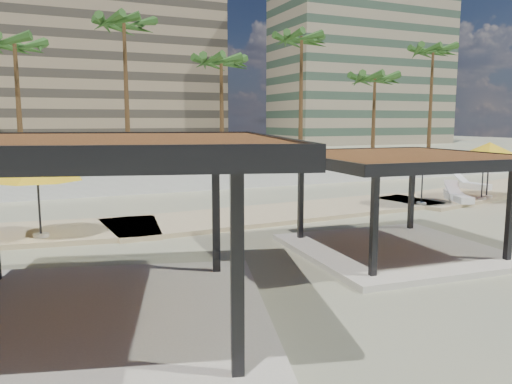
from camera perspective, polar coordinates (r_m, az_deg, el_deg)
ground at (r=15.71m, az=9.14°, el=-7.42°), size 200.00×200.00×0.00m
promenade at (r=23.16m, az=2.96°, el=-2.14°), size 44.45×7.97×0.24m
boundary_wall at (r=30.05m, az=-7.67°, el=1.21°), size 56.00×0.30×1.20m
building_mid at (r=92.04m, az=-16.59°, el=14.09°), size 38.00×16.00×30.40m
building_east at (r=97.62m, az=12.03°, el=15.66°), size 32.00×15.00×36.40m
pavilion_central at (r=16.28m, az=15.79°, el=-0.25°), size 6.74×6.74×3.18m
pavilion_west at (r=10.49m, az=-19.01°, el=-2.56°), size 9.48×9.48×3.89m
umbrella_b at (r=18.60m, az=-23.76°, el=2.33°), size 3.98×3.98×2.73m
umbrella_c at (r=27.94m, az=24.59°, el=3.42°), size 3.17×3.17×2.41m
umbrella_d at (r=25.11m, az=18.57°, el=3.36°), size 3.63×3.63×2.45m
umbrella_e at (r=28.64m, az=25.13°, el=4.37°), size 3.53×3.53×2.92m
lounger_b at (r=27.06m, az=22.16°, el=-0.58°), size 1.37×2.17×0.78m
lounger_c at (r=32.39m, az=23.44°, el=0.71°), size 1.10×2.27×0.83m
lounger_d at (r=27.98m, az=21.66°, el=-0.25°), size 1.90×2.23×0.85m
palm_c at (r=30.99m, az=-25.84°, el=14.32°), size 3.00×3.00×9.11m
palm_d at (r=32.45m, az=-14.84°, el=17.39°), size 3.00×3.00×10.81m
palm_e at (r=33.24m, az=-3.99°, el=14.15°), size 3.00×3.00×8.81m
palm_f at (r=36.11m, az=5.23°, el=16.39°), size 3.00×3.00×10.64m
palm_g at (r=38.78m, az=13.43°, el=12.10°), size 3.00×3.00×8.11m
palm_h at (r=43.31m, az=19.57°, el=14.46°), size 3.00×3.00×10.54m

